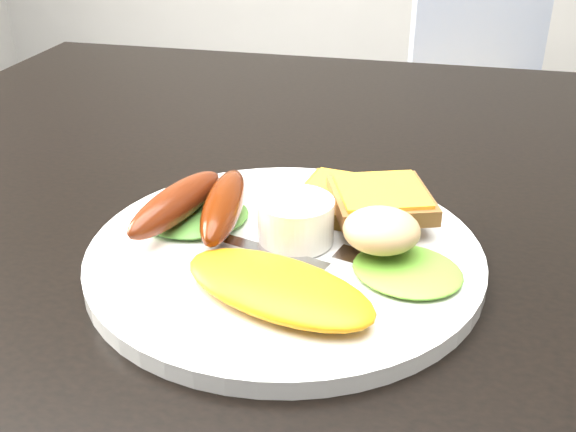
{
  "coord_description": "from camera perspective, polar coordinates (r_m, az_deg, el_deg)",
  "views": [
    {
      "loc": [
        -0.02,
        -0.55,
        1.0
      ],
      "look_at": [
        -0.11,
        -0.15,
        0.78
      ],
      "focal_mm": 42.0,
      "sensor_mm": 36.0,
      "label": 1
    }
  ],
  "objects": [
    {
      "name": "dining_chair",
      "position": [
        1.77,
        15.38,
        8.77
      ],
      "size": [
        0.48,
        0.48,
        0.04
      ],
      "primitive_type": "cube",
      "rotation": [
        0.0,
        0.0,
        0.4
      ],
      "color": "tan",
      "rests_on": "ground"
    },
    {
      "name": "toast_a",
      "position": [
        0.52,
        5.05,
        1.28
      ],
      "size": [
        0.09,
        0.09,
        0.01
      ],
      "primitive_type": "cube",
      "rotation": [
        0.0,
        0.0,
        -0.14
      ],
      "color": "olive",
      "rests_on": "plate"
    },
    {
      "name": "sausage_b",
      "position": [
        0.49,
        -5.47,
        0.9
      ],
      "size": [
        0.04,
        0.11,
        0.03
      ],
      "primitive_type": "ellipsoid",
      "rotation": [
        0.0,
        0.0,
        0.14
      ],
      "color": "#5C2F09",
      "rests_on": "lettuce_left"
    },
    {
      "name": "fork",
      "position": [
        0.47,
        -4.48,
        -2.29
      ],
      "size": [
        0.14,
        0.05,
        0.0
      ],
      "primitive_type": "cube",
      "rotation": [
        0.0,
        0.0,
        -0.28
      ],
      "color": "#ADAFB7",
      "rests_on": "plate"
    },
    {
      "name": "lettuce_right",
      "position": [
        0.45,
        10.06,
        -4.55
      ],
      "size": [
        0.09,
        0.09,
        0.01
      ],
      "primitive_type": "ellipsoid",
      "rotation": [
        0.0,
        0.0,
        -0.36
      ],
      "color": "#498C21",
      "rests_on": "plate"
    },
    {
      "name": "person",
      "position": [
        1.36,
        5.68,
        15.09
      ],
      "size": [
        0.58,
        0.47,
        1.41
      ],
      "primitive_type": "imported",
      "rotation": [
        0.0,
        0.0,
        2.86
      ],
      "color": "navy",
      "rests_on": "ground"
    },
    {
      "name": "potato_salad",
      "position": [
        0.45,
        7.92,
        -1.21
      ],
      "size": [
        0.06,
        0.05,
        0.03
      ],
      "primitive_type": "ellipsoid",
      "rotation": [
        0.0,
        0.0,
        0.11
      ],
      "color": "beige",
      "rests_on": "lettuce_right"
    },
    {
      "name": "sausage_a",
      "position": [
        0.49,
        -9.41,
        1.08
      ],
      "size": [
        0.05,
        0.11,
        0.03
      ],
      "primitive_type": "ellipsoid",
      "rotation": [
        0.0,
        0.0,
        -0.23
      ],
      "color": "#602810",
      "rests_on": "lettuce_left"
    },
    {
      "name": "dining_table",
      "position": [
        0.62,
        13.54,
        0.85
      ],
      "size": [
        1.2,
        0.8,
        0.04
      ],
      "primitive_type": "cube",
      "color": "black",
      "rests_on": "ground"
    },
    {
      "name": "plate",
      "position": [
        0.47,
        -0.27,
        -3.32
      ],
      "size": [
        0.28,
        0.28,
        0.01
      ],
      "primitive_type": "cylinder",
      "color": "white",
      "rests_on": "dining_table"
    },
    {
      "name": "omelette",
      "position": [
        0.41,
        -0.87,
        -6.05
      ],
      "size": [
        0.14,
        0.1,
        0.02
      ],
      "primitive_type": "ellipsoid",
      "rotation": [
        0.0,
        0.0,
        -0.35
      ],
      "color": "yellow",
      "rests_on": "plate"
    },
    {
      "name": "lettuce_left",
      "position": [
        0.51,
        -7.92,
        0.07
      ],
      "size": [
        0.1,
        0.1,
        0.01
      ],
      "primitive_type": "ellipsoid",
      "rotation": [
        0.0,
        0.0,
        0.33
      ],
      "color": "#35852B",
      "rests_on": "plate"
    },
    {
      "name": "ramekin",
      "position": [
        0.47,
        0.66,
        -0.37
      ],
      "size": [
        0.06,
        0.06,
        0.03
      ],
      "primitive_type": "cylinder",
      "rotation": [
        0.0,
        0.0,
        0.18
      ],
      "color": "white",
      "rests_on": "plate"
    },
    {
      "name": "toast_b",
      "position": [
        0.5,
        7.86,
        1.38
      ],
      "size": [
        0.09,
        0.09,
        0.01
      ],
      "primitive_type": "cube",
      "rotation": [
        0.0,
        0.0,
        0.34
      ],
      "color": "brown",
      "rests_on": "toast_a"
    }
  ]
}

